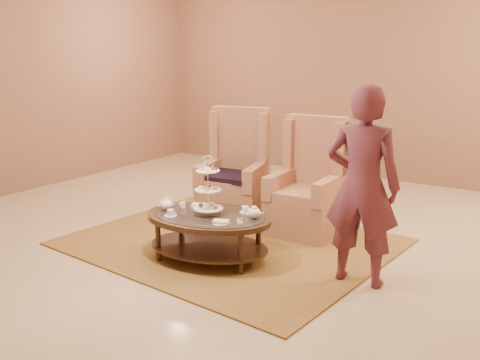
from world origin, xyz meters
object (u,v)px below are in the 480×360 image
Objects in this scene: armchair_left at (235,182)px; person at (362,186)px; tea_table at (209,223)px; armchair_right at (308,194)px.

armchair_left is 2.31m from person.
armchair_left is 0.76× the size of person.
person reaches higher than armchair_left.
person reaches higher than tea_table.
armchair_right is at bearing 61.44° from tea_table.
tea_table is 0.79× the size of person.
armchair_right reaches higher than tea_table.
tea_table is 1.04× the size of armchair_left.
armchair_left is 1.03× the size of armchair_right.
armchair_left is at bearing 102.38° from tea_table.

